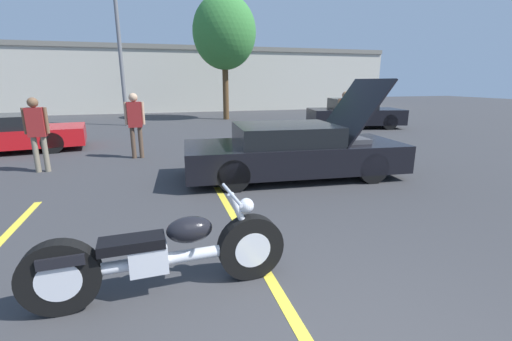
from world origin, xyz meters
TOP-DOWN VIEW (x-y plane):
  - parking_stripe_middle at (-0.06, 2.42)m, footprint 0.12×5.42m
  - far_building at (0.00, 24.82)m, footprint 32.00×4.20m
  - light_pole at (-2.47, 16.27)m, footprint 1.21×0.28m
  - tree_background at (2.62, 17.65)m, footprint 3.35×3.35m
  - motorcycle at (-1.16, 1.76)m, footprint 2.53×0.70m
  - show_car_hood_open at (1.75, 5.49)m, footprint 4.86×2.23m
  - parked_car_right_row at (7.58, 12.53)m, footprint 4.40×2.63m
  - spectator_near_motorcycle at (4.81, 8.67)m, footprint 0.52×0.23m
  - spectator_by_show_car at (-1.70, 8.45)m, footprint 0.52×0.23m
  - spectator_midground at (-3.79, 7.48)m, footprint 0.52×0.23m

SIDE VIEW (x-z plane):
  - parking_stripe_middle at x=-0.06m, z-range 0.00..0.01m
  - motorcycle at x=-1.16m, z-range -0.08..0.91m
  - show_car_hood_open at x=1.75m, z-range -0.48..1.65m
  - parked_car_right_row at x=7.58m, z-range -0.03..1.28m
  - spectator_midground at x=-3.79m, z-range 0.17..1.89m
  - spectator_near_motorcycle at x=4.81m, z-range 0.17..1.93m
  - spectator_by_show_car at x=-1.70m, z-range 0.17..1.95m
  - far_building at x=0.00m, z-range 0.14..4.54m
  - light_pole at x=-2.47m, z-range 0.38..7.78m
  - tree_background at x=2.62m, z-range 1.31..7.82m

